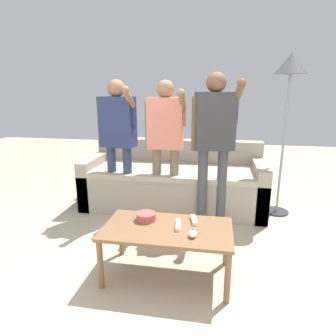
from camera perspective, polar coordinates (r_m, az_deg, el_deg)
ground_plane at (r=2.47m, az=-2.05°, el=-20.33°), size 12.00×12.00×0.00m
couch at (r=3.69m, az=1.26°, el=-2.83°), size 2.19×0.90×0.79m
coffee_table at (r=2.28m, az=-0.13°, el=-12.76°), size 0.98×0.53×0.42m
snack_bowl at (r=2.37m, az=-4.33°, el=-9.47°), size 0.16×0.16×0.06m
game_remote_nunchuk at (r=2.13m, az=4.87°, el=-12.71°), size 0.06×0.09×0.05m
floor_lamp at (r=3.50m, az=22.89°, el=16.37°), size 0.35×0.35×1.81m
player_left at (r=3.33m, az=-9.78°, el=6.94°), size 0.45×0.36×1.54m
player_center at (r=3.20m, az=-0.50°, el=6.73°), size 0.46×0.34×1.53m
player_right at (r=3.02m, az=9.06°, el=6.83°), size 0.50×0.32×1.60m
game_remote_wand_near at (r=2.35m, az=5.09°, el=-10.11°), size 0.07×0.16×0.03m
game_remote_wand_far at (r=2.26m, az=2.02°, el=-11.12°), size 0.05×0.17×0.03m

